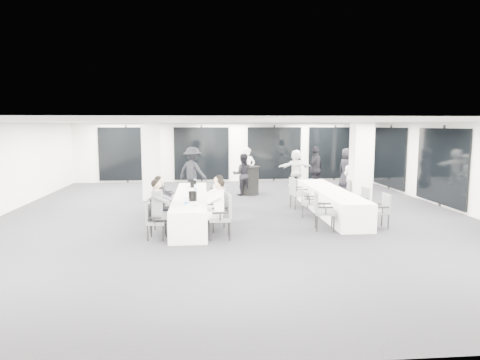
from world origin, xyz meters
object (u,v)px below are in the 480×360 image
object	(u,v)px
chair_side_right_mid	(361,200)
ice_bucket_far	(193,184)
banquet_table_main	(191,208)
chair_main_left_mid	(160,202)
chair_main_right_near	(224,214)
standing_guest_f	(296,165)
chair_main_left_far	(166,195)
standing_guest_a	(248,166)
cocktail_table	(250,180)
chair_main_left_near	(154,219)
chair_side_left_mid	(307,200)
chair_main_right_mid	(220,203)
chair_side_left_far	(297,191)
chair_side_right_far	(345,191)
standing_guest_e	(347,166)
banquet_table_side	(330,202)
chair_main_left_second	(157,212)
standing_guest_d	(315,166)
chair_main_right_second	(222,209)
standing_guest_h	(353,173)
chair_main_right_far	(218,192)
chair_main_right_fourth	(219,198)
standing_guest_b	(243,172)
chair_side_right_near	(381,208)
standing_guest_c	(192,168)
chair_side_left_near	(321,209)
ice_bucket_near	(193,196)
chair_main_left_fourth	(163,197)
standing_guest_g	(154,163)

from	to	relation	value
chair_side_right_mid	ice_bucket_far	xyz separation A→B (m)	(-5.00, 1.24, 0.37)
banquet_table_main	chair_main_left_mid	size ratio (longest dim) A/B	4.94
chair_main_right_near	standing_guest_f	distance (m)	9.36
chair_main_left_far	standing_guest_a	xyz separation A→B (m)	(3.00, 3.74, 0.52)
cocktail_table	chair_main_right_near	xyz separation A→B (m)	(-1.32, -6.41, 0.03)
chair_main_left_near	chair_side_left_mid	size ratio (longest dim) A/B	0.96
chair_main_left_near	chair_main_right_mid	bearing A→B (deg)	141.15
chair_side_left_far	chair_side_right_far	size ratio (longest dim) A/B	1.11
standing_guest_e	banquet_table_side	bearing A→B (deg)	123.82
chair_main_left_far	standing_guest_f	world-z (taller)	standing_guest_f
chair_main_left_second	standing_guest_d	xyz separation A→B (m)	(5.67, 5.95, 0.55)
chair_main_right_second	standing_guest_d	bearing A→B (deg)	-48.47
banquet_table_side	chair_side_right_far	world-z (taller)	chair_side_right_far
chair_side_left_mid	standing_guest_h	bearing A→B (deg)	155.98
chair_main_right_near	chair_main_right_far	xyz separation A→B (m)	(-0.01, 3.72, -0.04)
chair_main_right_mid	chair_main_right_fourth	distance (m)	0.87
chair_main_left_far	cocktail_table	bearing A→B (deg)	117.91
ice_bucket_far	chair_main_right_mid	bearing A→B (deg)	-64.59
standing_guest_f	ice_bucket_far	world-z (taller)	standing_guest_f
cocktail_table	standing_guest_b	size ratio (longest dim) A/B	0.61
chair_side_right_near	standing_guest_c	xyz separation A→B (m)	(-5.10, 5.70, 0.54)
chair_side_left_mid	chair_side_left_near	bearing A→B (deg)	13.19
chair_main_right_near	chair_side_left_near	size ratio (longest dim) A/B	1.04
cocktail_table	chair_main_left_near	world-z (taller)	cocktail_table
chair_side_left_near	chair_side_left_far	world-z (taller)	chair_side_left_far
chair_main_right_near	chair_main_right_mid	world-z (taller)	chair_main_right_near
chair_side_left_near	standing_guest_d	bearing A→B (deg)	177.06
chair_main_right_near	cocktail_table	bearing A→B (deg)	-10.95
chair_main_right_far	chair_side_left_far	xyz separation A→B (m)	(2.55, -0.20, 0.02)
chair_main_left_near	ice_bucket_near	xyz separation A→B (m)	(0.91, 0.91, 0.38)
banquet_table_main	standing_guest_c	distance (m)	4.52
chair_side_right_near	standing_guest_e	distance (m)	7.04
standing_guest_d	chair_main_right_far	bearing A→B (deg)	-15.80
chair_main_left_fourth	chair_side_left_near	xyz separation A→B (m)	(4.22, -2.00, -0.01)
chair_main_left_second	standing_guest_b	size ratio (longest dim) A/B	0.49
chair_main_left_second	chair_side_left_near	xyz separation A→B (m)	(4.21, -0.19, 0.06)
chair_side_right_near	standing_guest_d	bearing A→B (deg)	0.68
chair_main_right_fourth	ice_bucket_near	world-z (taller)	ice_bucket_near
chair_main_left_fourth	standing_guest_c	distance (m)	3.96
ice_bucket_near	chair_main_left_far	bearing A→B (deg)	109.04
chair_side_left_far	standing_guest_c	world-z (taller)	standing_guest_c
chair_main_right_mid	ice_bucket_far	distance (m)	1.86
chair_side_left_near	standing_guest_c	bearing A→B (deg)	-139.17
standing_guest_a	banquet_table_side	bearing A→B (deg)	-85.48
standing_guest_g	chair_side_right_near	bearing A→B (deg)	-3.76
chair_main_left_mid	standing_guest_a	world-z (taller)	standing_guest_a
chair_main_right_near	standing_guest_d	world-z (taller)	standing_guest_d
chair_main_right_second	chair_side_left_mid	xyz separation A→B (m)	(2.56, 1.38, -0.05)
chair_main_left_mid	standing_guest_h	distance (m)	7.77
chair_main_left_near	chair_main_left_fourth	world-z (taller)	chair_main_left_fourth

